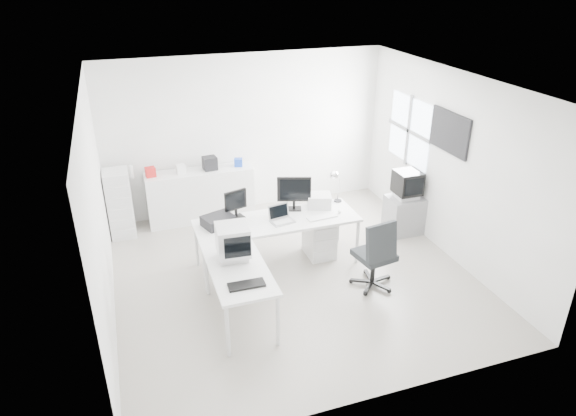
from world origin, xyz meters
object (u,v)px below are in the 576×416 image
object	(u,v)px
laptop	(282,215)
filing_cabinet	(120,204)
side_desk	(240,293)
drawer_pedestal	(319,238)
sideboard	(201,195)
office_chair	(374,252)
crt_tv	(407,185)
lcd_monitor_small	(236,204)
main_desk	(277,242)
tv_cabinet	(404,215)
lcd_monitor_large	(294,193)
inkjet_printer	(218,221)
crt_monitor	(233,241)
laser_printer	(319,201)

from	to	relation	value
laptop	filing_cabinet	xyz separation A→B (m)	(-2.22, 1.81, -0.30)
side_desk	filing_cabinet	size ratio (longest dim) A/B	1.23
drawer_pedestal	sideboard	distance (m)	2.37
office_chair	crt_tv	size ratio (longest dim) A/B	2.18
lcd_monitor_small	main_desk	bearing A→B (deg)	-41.20
laptop	sideboard	bearing A→B (deg)	102.99
tv_cabinet	sideboard	bearing A→B (deg)	153.46
side_desk	lcd_monitor_large	xyz separation A→B (m)	(1.20, 1.35, 0.64)
inkjet_printer	crt_tv	world-z (taller)	crt_tv
laptop	office_chair	world-z (taller)	office_chair
side_desk	filing_cabinet	xyz separation A→B (m)	(-1.32, 2.81, 0.19)
inkjet_printer	office_chair	distance (m)	2.24
lcd_monitor_large	office_chair	world-z (taller)	lcd_monitor_large
sideboard	filing_cabinet	distance (m)	1.37
drawer_pedestal	crt_monitor	bearing A→B (deg)	-149.86
laser_printer	lcd_monitor_large	bearing A→B (deg)	-166.44
main_desk	filing_cabinet	size ratio (longest dim) A/B	2.11
office_chair	filing_cabinet	xyz separation A→B (m)	(-3.27, 2.69, 0.02)
tv_cabinet	filing_cabinet	bearing A→B (deg)	162.56
tv_cabinet	laser_printer	bearing A→B (deg)	-177.11
side_desk	laser_printer	bearing A→B (deg)	39.52
laser_printer	office_chair	world-z (taller)	office_chair
laser_printer	lcd_monitor_small	bearing A→B (deg)	-163.48
drawer_pedestal	laser_printer	world-z (taller)	laser_printer
lcd_monitor_large	office_chair	size ratio (longest dim) A/B	0.49
main_desk	lcd_monitor_large	world-z (taller)	lcd_monitor_large
lcd_monitor_small	sideboard	size ratio (longest dim) A/B	0.24
lcd_monitor_small	tv_cabinet	distance (m)	2.96
crt_monitor	inkjet_printer	bearing A→B (deg)	93.99
inkjet_printer	side_desk	bearing A→B (deg)	-109.52
crt_monitor	side_desk	bearing A→B (deg)	-86.01
laptop	office_chair	xyz separation A→B (m)	(1.05, -0.88, -0.32)
lcd_monitor_small	inkjet_printer	bearing A→B (deg)	-170.19
main_desk	side_desk	distance (m)	1.39
inkjet_printer	crt_monitor	size ratio (longest dim) A/B	0.82
lcd_monitor_large	sideboard	world-z (taller)	lcd_monitor_large
side_desk	lcd_monitor_large	bearing A→B (deg)	48.37
drawer_pedestal	crt_monitor	distance (m)	1.93
side_desk	laser_printer	distance (m)	2.13
filing_cabinet	drawer_pedestal	bearing A→B (deg)	-30.11
laser_printer	crt_monitor	distance (m)	1.93
main_desk	office_chair	world-z (taller)	office_chair
lcd_monitor_small	filing_cabinet	distance (m)	2.22
sideboard	office_chair	bearing A→B (deg)	-56.09
laptop	office_chair	distance (m)	1.40
laser_printer	tv_cabinet	xyz separation A→B (m)	(1.58, 0.08, -0.53)
lcd_monitor_small	tv_cabinet	size ratio (longest dim) A/B	0.69
crt_monitor	office_chair	size ratio (longest dim) A/B	0.47
lcd_monitor_small	lcd_monitor_large	distance (m)	0.90
side_desk	laptop	xyz separation A→B (m)	(0.90, 1.00, 0.49)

